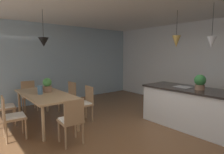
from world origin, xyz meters
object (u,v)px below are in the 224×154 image
chair_window_end (29,95)px  chair_far_right (85,102)px  dining_table (45,96)px  potted_plant_on_island (200,82)px  chair_far_left (68,96)px  chair_near_right (11,116)px  potted_plant_on_table (47,85)px  vase_on_dining_table (40,90)px  kitchen_island (189,107)px  chair_kitchen_end (72,119)px  chair_near_left (3,106)px

chair_window_end → chair_far_right: size_ratio=1.00×
dining_table → potted_plant_on_island: potted_plant_on_island is taller
chair_far_left → chair_near_right: (0.91, -1.65, 0.00)m
potted_plant_on_table → chair_far_right: bearing=47.7°
chair_far_right → vase_on_dining_table: size_ratio=4.30×
kitchen_island → potted_plant_on_table: potted_plant_on_table is taller
chair_far_right → kitchen_island: bearing=42.5°
chair_window_end → vase_on_dining_table: (1.39, -0.12, 0.36)m
chair_window_end → potted_plant_on_island: (3.89, 2.51, 0.60)m
chair_far_left → kitchen_island: kitchen_island is taller
chair_kitchen_end → kitchen_island: (0.92, 2.51, -0.01)m
chair_near_left → chair_window_end: same height
chair_window_end → chair_kitchen_end: bearing=-0.1°
chair_far_left → potted_plant_on_table: (0.28, -0.70, 0.43)m
chair_near_right → potted_plant_on_island: bearing=58.3°
chair_far_left → potted_plant_on_island: (2.97, 1.69, 0.60)m
potted_plant_on_island → potted_plant_on_table: potted_plant_on_island is taller
potted_plant_on_island → vase_on_dining_table: 3.63m
kitchen_island → potted_plant_on_table: size_ratio=6.05×
chair_kitchen_end → vase_on_dining_table: (-1.37, -0.11, 0.36)m
chair_near_right → potted_plant_on_table: 1.22m
dining_table → potted_plant_on_table: (-0.18, 0.13, 0.24)m
potted_plant_on_table → potted_plant_on_island: bearing=41.5°
dining_table → chair_far_right: bearing=61.0°
chair_kitchen_end → kitchen_island: 2.67m
potted_plant_on_island → kitchen_island: bearing=180.0°
dining_table → chair_far_left: size_ratio=2.31×
chair_near_left → chair_far_left: bearing=90.0°
vase_on_dining_table → chair_far_left: bearing=116.5°
potted_plant_on_island → chair_kitchen_end: bearing=-114.3°
chair_far_right → vase_on_dining_table: 1.10m
chair_near_right → chair_kitchen_end: 1.24m
potted_plant_on_island → vase_on_dining_table: (-2.50, -2.62, -0.24)m
chair_near_right → chair_far_right: (0.01, 1.65, 0.00)m
vase_on_dining_table → chair_near_right: bearing=-58.2°
chair_window_end → kitchen_island: bearing=34.3°
chair_window_end → chair_kitchen_end: 2.75m
dining_table → chair_far_left: bearing=119.0°
chair_window_end → chair_far_right: bearing=24.1°
chair_far_left → chair_window_end: 1.23m
chair_window_end → chair_far_left: bearing=41.7°
dining_table → chair_far_right: size_ratio=2.31×
chair_kitchen_end → vase_on_dining_table: vase_on_dining_table is taller
chair_far_left → chair_near_left: bearing=-90.0°
chair_near_left → chair_kitchen_end: bearing=24.1°
potted_plant_on_table → vase_on_dining_table: (0.19, -0.24, -0.07)m
chair_window_end → chair_near_right: size_ratio=1.00×
dining_table → chair_far_left: chair_far_left is taller
vase_on_dining_table → chair_near_left: bearing=-123.2°
dining_table → chair_near_right: size_ratio=2.31×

